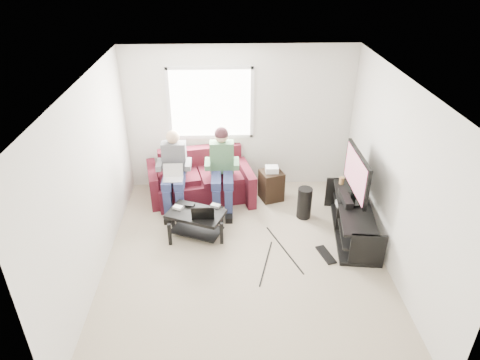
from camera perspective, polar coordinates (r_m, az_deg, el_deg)
The scene contains 26 objects.
floor at distance 6.33m, azimuth 0.65°, elevation -10.49°, with size 4.50×4.50×0.00m, color tan.
ceiling at distance 5.08m, azimuth 0.81°, elevation 12.70°, with size 4.50×4.50×0.00m, color white.
wall_back at distance 7.63m, azimuth -0.08°, elevation 8.12°, with size 4.50×4.50×0.00m, color silver.
wall_front at distance 3.80m, azimuth 2.39°, elevation -17.04°, with size 4.50×4.50×0.00m, color silver.
wall_left at distance 5.86m, azimuth -19.23°, elevation -0.51°, with size 4.50×4.50×0.00m, color silver.
wall_right at distance 6.02m, azimuth 20.09°, elevation 0.17°, with size 4.50×4.50×0.00m, color silver.
window at distance 7.51m, azimuth -3.95°, elevation 10.14°, with size 1.48×0.04×1.28m.
sofa at distance 7.64m, azimuth -5.34°, elevation -0.17°, with size 1.97×1.14×0.85m.
person_left at distance 7.20m, azimuth -8.79°, elevation 1.51°, with size 0.40×0.70×1.35m.
person_right at distance 7.14m, azimuth -2.42°, elevation 2.13°, with size 0.40×0.71×1.39m.
laptop_silver at distance 7.02m, azimuth -8.95°, elevation 0.53°, with size 0.32×0.22×0.24m, color silver, non-canonical shape.
coffee_table at distance 6.65m, azimuth -5.88°, elevation -5.13°, with size 0.97×0.80×0.42m.
laptop_black at distance 6.45m, azimuth -4.95°, elevation -3.82°, with size 0.34×0.24×0.24m, color black, non-canonical shape.
controller_a at distance 6.71m, azimuth -8.27°, elevation -3.64°, with size 0.14×0.09×0.04m, color silver.
controller_b at distance 6.74m, azimuth -6.70°, elevation -3.35°, with size 0.14×0.09×0.04m, color black.
controller_c at distance 6.69m, azimuth -3.30°, elevation -3.44°, with size 0.14×0.09×0.04m, color gray.
tv_stand at distance 6.92m, azimuth 14.70°, elevation -5.23°, with size 0.71×1.70×0.54m.
tv at distance 6.61m, azimuth 15.28°, elevation 0.71°, with size 0.12×1.10×0.81m.
soundbar at distance 6.78m, azimuth 13.88°, elevation -2.35°, with size 0.12×0.50×0.10m, color black.
drink_cup at distance 7.23m, azimuth 13.40°, elevation -0.08°, with size 0.08×0.08×0.12m, color #A67847.
console_white at distance 6.56m, azimuth 15.69°, elevation -6.66°, with size 0.30×0.22×0.06m, color silver.
console_grey at distance 7.11m, azimuth 14.17°, elevation -3.32°, with size 0.34×0.26×0.08m, color gray.
console_black at distance 6.83m, azimuth 14.89°, elevation -4.92°, with size 0.38×0.30×0.07m, color black.
subwoofer at distance 7.15m, azimuth 8.58°, elevation -3.04°, with size 0.24×0.24×0.54m, color black.
keyboard_floor at distance 6.51m, azimuth 11.38°, elevation -9.74°, with size 0.14×0.42×0.02m, color black.
end_table at distance 7.58m, azimuth 4.19°, elevation -0.60°, with size 0.36×0.36×0.64m.
Camera 1 is at (-0.25, -4.87, 4.04)m, focal length 32.00 mm.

